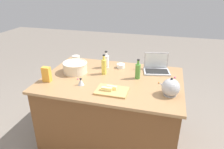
% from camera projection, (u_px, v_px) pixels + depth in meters
% --- Properties ---
extents(ground_plane, '(12.00, 12.00, 0.00)m').
position_uv_depth(ground_plane, '(112.00, 139.00, 2.78)').
color(ground_plane, slate).
extents(island_counter, '(1.60, 1.11, 0.90)m').
position_uv_depth(island_counter, '(112.00, 111.00, 2.59)').
color(island_counter, brown).
rests_on(island_counter, ground).
extents(laptop, '(0.35, 0.29, 0.22)m').
position_uv_depth(laptop, '(156.00, 68.00, 2.58)').
color(laptop, '#B7B7BC').
rests_on(laptop, island_counter).
extents(mixing_bowl_large, '(0.30, 0.30, 0.13)m').
position_uv_depth(mixing_bowl_large, '(75.00, 67.00, 2.54)').
color(mixing_bowl_large, beige).
rests_on(mixing_bowl_large, island_counter).
extents(bottle_oil, '(0.06, 0.06, 0.25)m').
position_uv_depth(bottle_oil, '(104.00, 66.00, 2.48)').
color(bottle_oil, '#DBC64C').
rests_on(bottle_oil, island_counter).
extents(bottle_olive, '(0.06, 0.06, 0.23)m').
position_uv_depth(bottle_olive, '(138.00, 71.00, 2.37)').
color(bottle_olive, '#4C8C38').
rests_on(bottle_olive, island_counter).
extents(bottle_vinegar, '(0.07, 0.07, 0.22)m').
position_uv_depth(bottle_vinegar, '(106.00, 61.00, 2.68)').
color(bottle_vinegar, white).
rests_on(bottle_vinegar, island_counter).
extents(kettle, '(0.21, 0.18, 0.20)m').
position_uv_depth(kettle, '(171.00, 88.00, 2.03)').
color(kettle, '#ADADB2').
rests_on(kettle, island_counter).
extents(cutting_board, '(0.33, 0.23, 0.02)m').
position_uv_depth(cutting_board, '(112.00, 91.00, 2.12)').
color(cutting_board, tan).
rests_on(cutting_board, island_counter).
extents(butter_stick_left, '(0.11, 0.04, 0.04)m').
position_uv_depth(butter_stick_left, '(112.00, 87.00, 2.13)').
color(butter_stick_left, '#F4E58C').
rests_on(butter_stick_left, cutting_board).
extents(butter_stick_right, '(0.11, 0.04, 0.04)m').
position_uv_depth(butter_stick_right, '(107.00, 89.00, 2.10)').
color(butter_stick_right, '#F4E58C').
rests_on(butter_stick_right, cutting_board).
extents(ramekin_small, '(0.11, 0.11, 0.05)m').
position_uv_depth(ramekin_small, '(76.00, 58.00, 2.98)').
color(ramekin_small, beige).
rests_on(ramekin_small, island_counter).
extents(ramekin_medium, '(0.10, 0.10, 0.05)m').
position_uv_depth(ramekin_medium, '(121.00, 66.00, 2.69)').
color(ramekin_medium, white).
rests_on(ramekin_medium, island_counter).
extents(kitchen_timer, '(0.07, 0.07, 0.08)m').
position_uv_depth(kitchen_timer, '(81.00, 82.00, 2.25)').
color(kitchen_timer, '#B2B2B7').
rests_on(kitchen_timer, island_counter).
extents(candy_bag, '(0.09, 0.06, 0.17)m').
position_uv_depth(candy_bag, '(47.00, 74.00, 2.31)').
color(candy_bag, gold).
rests_on(candy_bag, island_counter).
extents(candy_0, '(0.02, 0.02, 0.02)m').
position_uv_depth(candy_0, '(169.00, 92.00, 2.09)').
color(candy_0, green).
rests_on(candy_0, island_counter).
extents(candy_1, '(0.02, 0.02, 0.02)m').
position_uv_depth(candy_1, '(175.00, 77.00, 2.41)').
color(candy_1, '#CC3399').
rests_on(candy_1, island_counter).
extents(candy_2, '(0.01, 0.01, 0.01)m').
position_uv_depth(candy_2, '(78.00, 79.00, 2.38)').
color(candy_2, '#CC3399').
rests_on(candy_2, island_counter).
extents(candy_3, '(0.02, 0.02, 0.02)m').
position_uv_depth(candy_3, '(177.00, 88.00, 2.17)').
color(candy_3, yellow).
rests_on(candy_3, island_counter).
extents(candy_4, '(0.02, 0.02, 0.02)m').
position_uv_depth(candy_4, '(159.00, 83.00, 2.29)').
color(candy_4, orange).
rests_on(candy_4, island_counter).
extents(candy_5, '(0.02, 0.02, 0.02)m').
position_uv_depth(candy_5, '(69.00, 66.00, 2.74)').
color(candy_5, blue).
rests_on(candy_5, island_counter).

